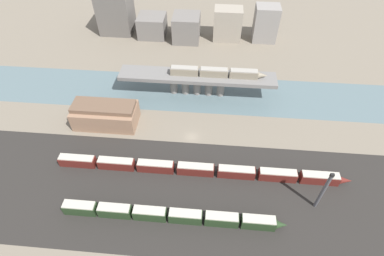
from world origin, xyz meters
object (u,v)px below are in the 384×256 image
object	(u,v)px
train_yard_near	(171,215)
train_yard_mid	(200,170)
train_on_bridge	(218,73)
warehouse_building	(105,114)
signal_tower	(323,191)

from	to	relation	value
train_yard_near	train_yard_mid	bearing A→B (deg)	67.30
train_yard_near	train_on_bridge	bearing A→B (deg)	79.17
warehouse_building	signal_tower	world-z (taller)	signal_tower
train_yard_mid	signal_tower	distance (m)	37.57
train_yard_mid	warehouse_building	world-z (taller)	warehouse_building
train_on_bridge	warehouse_building	distance (m)	47.18
train_yard_near	signal_tower	bearing A→B (deg)	10.56
train_yard_near	signal_tower	xyz separation A→B (m)	(43.10, 8.04, 6.09)
train_yard_mid	warehouse_building	xyz separation A→B (m)	(-37.51, 20.87, 2.49)
train_on_bridge	train_yard_near	bearing A→B (deg)	-100.83
train_yard_mid	warehouse_building	size ratio (longest dim) A/B	4.08
train_yard_near	warehouse_building	world-z (taller)	warehouse_building
warehouse_building	train_yard_mid	bearing A→B (deg)	-29.08
train_on_bridge	train_yard_mid	distance (m)	43.18
warehouse_building	signal_tower	bearing A→B (deg)	-22.22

